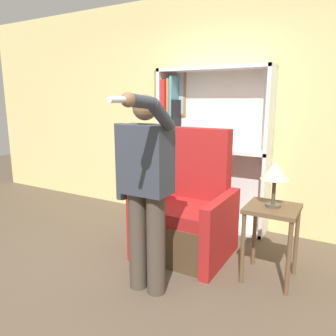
% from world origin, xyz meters
% --- Properties ---
extents(ground_plane, '(14.00, 14.00, 0.00)m').
position_xyz_m(ground_plane, '(0.00, 0.00, 0.00)').
color(ground_plane, brown).
extents(wall_back, '(8.00, 0.11, 2.80)m').
position_xyz_m(wall_back, '(-0.01, 2.03, 1.40)').
color(wall_back, '#DBCC84').
rests_on(wall_back, ground_plane).
extents(bookcase, '(1.37, 0.28, 1.92)m').
position_xyz_m(bookcase, '(-0.08, 1.87, 0.93)').
color(bookcase, white).
rests_on(bookcase, ground_plane).
extents(armchair, '(0.86, 0.80, 1.26)m').
position_xyz_m(armchair, '(0.17, 1.06, 0.39)').
color(armchair, '#4C3823').
rests_on(armchair, ground_plane).
extents(person_standing, '(0.54, 0.78, 1.59)m').
position_xyz_m(person_standing, '(0.18, 0.25, 0.90)').
color(person_standing, '#473D33').
rests_on(person_standing, ground_plane).
extents(side_table, '(0.43, 0.43, 0.66)m').
position_xyz_m(side_table, '(1.02, 0.93, 0.54)').
color(side_table, brown).
rests_on(side_table, ground_plane).
extents(table_lamp, '(0.24, 0.24, 0.39)m').
position_xyz_m(table_lamp, '(1.02, 0.93, 0.96)').
color(table_lamp, '#4C4233').
rests_on(table_lamp, side_table).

